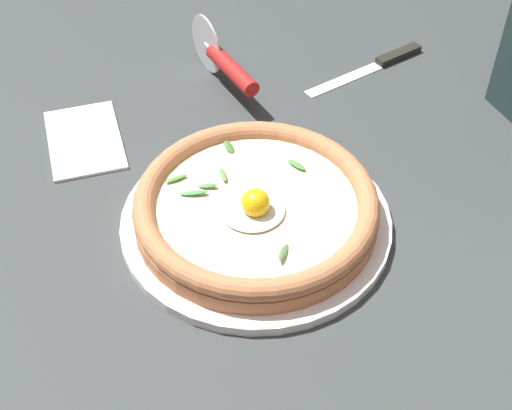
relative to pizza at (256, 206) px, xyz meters
The scene contains 6 objects.
ground_plane 0.07m from the pizza, 150.43° to the right, with size 2.40×2.40×0.03m, color #353A3A.
pizza_plate 0.02m from the pizza, 29.41° to the left, with size 0.30×0.30×0.01m, color white.
pizza is the anchor object (origin of this frame).
pizza_cutter 0.27m from the pizza, 56.87° to the left, with size 0.05×0.17×0.08m.
table_knife 0.37m from the pizza, 18.24° to the left, with size 0.20×0.05×0.01m.
folded_napkin 0.27m from the pizza, 103.48° to the left, with size 0.14×0.09×0.01m, color white.
Camera 1 is at (-0.33, -0.39, 0.58)m, focal length 49.94 mm.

